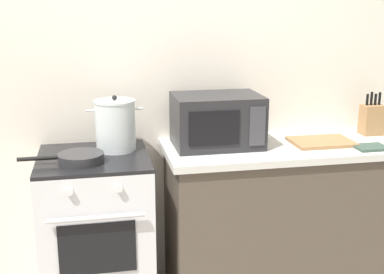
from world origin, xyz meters
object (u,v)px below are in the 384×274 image
at_px(stove, 97,234).
at_px(oven_mitt, 371,147).
at_px(stock_pot, 115,125).
at_px(cutting_board, 322,142).
at_px(microwave, 217,121).
at_px(knife_block, 372,119).
at_px(frying_pan, 80,158).

distance_m(stove, oven_mitt, 1.64).
distance_m(stock_pot, cutting_board, 1.22).
height_order(stove, microwave, microwave).
bearing_deg(stove, stock_pot, 38.00).
relative_size(stove, oven_mitt, 5.11).
height_order(stove, oven_mitt, oven_mitt).
relative_size(cutting_board, knife_block, 1.32).
xyz_separation_m(frying_pan, oven_mitt, (1.63, -0.06, -0.02)).
xyz_separation_m(stove, cutting_board, (1.34, 0.00, 0.47)).
relative_size(microwave, knife_block, 1.83).
xyz_separation_m(stove, stock_pot, (0.13, 0.10, 0.60)).
relative_size(stock_pot, frying_pan, 0.72).
distance_m(cutting_board, oven_mitt, 0.28).
xyz_separation_m(stove, frying_pan, (-0.07, -0.10, 0.48)).
xyz_separation_m(frying_pan, knife_block, (1.80, 0.24, 0.07)).
height_order(stock_pot, cutting_board, stock_pot).
relative_size(microwave, oven_mitt, 2.78).
relative_size(stove, cutting_board, 2.56).
bearing_deg(stock_pot, cutting_board, -4.85).
bearing_deg(oven_mitt, stove, 174.19).
distance_m(stove, frying_pan, 0.50).
distance_m(frying_pan, microwave, 0.81).
height_order(frying_pan, microwave, microwave).
bearing_deg(stock_pot, oven_mitt, -10.38).
relative_size(stock_pot, oven_mitt, 1.75).
bearing_deg(oven_mitt, microwave, 164.35).
xyz_separation_m(knife_block, oven_mitt, (-0.17, -0.30, -0.09)).
distance_m(frying_pan, cutting_board, 1.41).
xyz_separation_m(stock_pot, microwave, (0.58, -0.02, 0.01)).
bearing_deg(cutting_board, knife_block, 19.32).
xyz_separation_m(stove, knife_block, (1.74, 0.14, 0.56)).
relative_size(frying_pan, microwave, 0.88).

